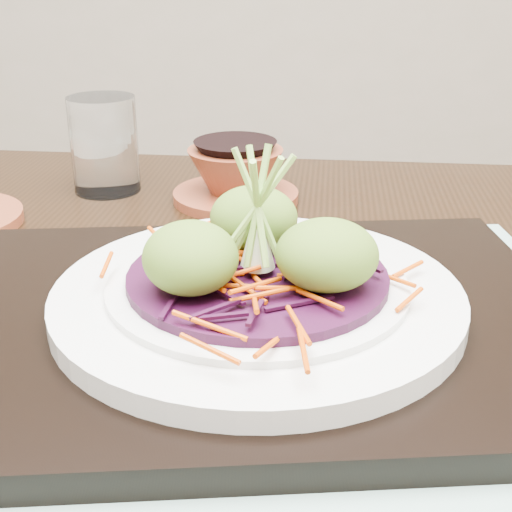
{
  "coord_description": "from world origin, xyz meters",
  "views": [
    {
      "loc": [
        -0.01,
        -0.45,
        1.06
      ],
      "look_at": [
        0.02,
        0.01,
        0.85
      ],
      "focal_mm": 50.0,
      "sensor_mm": 36.0,
      "label": 1
    }
  ],
  "objects_px": {
    "serving_tray": "(257,320)",
    "terracotta_bowl_set": "(236,178)",
    "water_glass": "(104,145)",
    "white_plate": "(257,295)",
    "dining_table": "(230,423)"
  },
  "relations": [
    {
      "from": "dining_table",
      "to": "terracotta_bowl_set",
      "type": "height_order",
      "value": "terracotta_bowl_set"
    },
    {
      "from": "serving_tray",
      "to": "white_plate",
      "type": "bearing_deg",
      "value": -27.49
    },
    {
      "from": "terracotta_bowl_set",
      "to": "serving_tray",
      "type": "bearing_deg",
      "value": -88.45
    },
    {
      "from": "serving_tray",
      "to": "water_glass",
      "type": "relative_size",
      "value": 4.12
    },
    {
      "from": "dining_table",
      "to": "water_glass",
      "type": "distance_m",
      "value": 0.36
    },
    {
      "from": "terracotta_bowl_set",
      "to": "dining_table",
      "type": "bearing_deg",
      "value": -92.81
    },
    {
      "from": "serving_tray",
      "to": "terracotta_bowl_set",
      "type": "bearing_deg",
      "value": 90.62
    },
    {
      "from": "dining_table",
      "to": "serving_tray",
      "type": "distance_m",
      "value": 0.13
    },
    {
      "from": "dining_table",
      "to": "white_plate",
      "type": "bearing_deg",
      "value": -55.07
    },
    {
      "from": "serving_tray",
      "to": "water_glass",
      "type": "distance_m",
      "value": 0.37
    },
    {
      "from": "dining_table",
      "to": "terracotta_bowl_set",
      "type": "bearing_deg",
      "value": 96.15
    },
    {
      "from": "serving_tray",
      "to": "water_glass",
      "type": "height_order",
      "value": "water_glass"
    },
    {
      "from": "white_plate",
      "to": "water_glass",
      "type": "bearing_deg",
      "value": 114.13
    },
    {
      "from": "water_glass",
      "to": "terracotta_bowl_set",
      "type": "height_order",
      "value": "water_glass"
    },
    {
      "from": "white_plate",
      "to": "water_glass",
      "type": "distance_m",
      "value": 0.37
    }
  ]
}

